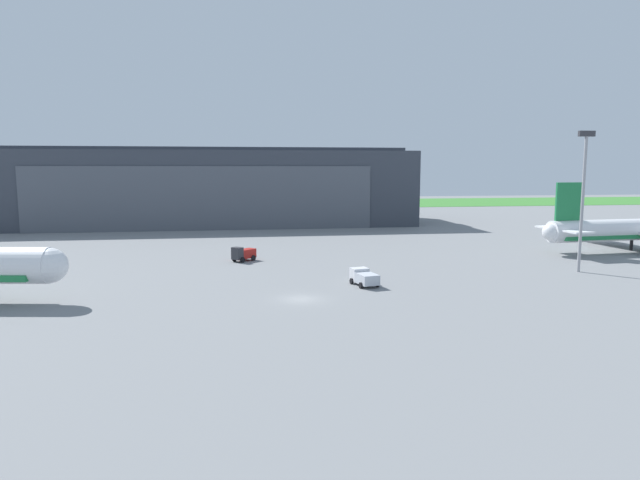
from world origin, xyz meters
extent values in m
plane|color=slate|center=(0.00, 0.00, 0.00)|extent=(440.00, 440.00, 0.00)
cube|color=#3B8032|center=(0.00, 169.16, 0.04)|extent=(440.00, 56.00, 0.08)
cube|color=#383D47|center=(-15.51, 90.12, 9.61)|extent=(108.17, 34.47, 19.22)
cube|color=#4C515B|center=(-15.51, 72.73, 7.69)|extent=(82.21, 0.30, 15.37)
cube|color=#383D47|center=(-15.51, 90.12, 19.82)|extent=(108.17, 8.27, 1.20)
sphere|color=white|center=(-27.50, 1.73, 4.35)|extent=(3.88, 3.88, 3.88)
sphere|color=white|center=(45.82, 25.09, 4.09)|extent=(2.98, 2.98, 2.98)
cube|color=#1E7A42|center=(49.00, 25.36, 9.25)|extent=(5.19, 0.83, 6.50)
cube|color=white|center=(48.44, 22.43, 4.47)|extent=(4.02, 5.63, 0.28)
cube|color=white|center=(47.96, 28.16, 4.47)|extent=(4.02, 5.63, 0.28)
cube|color=white|center=(64.14, 35.36, 3.61)|extent=(7.63, 15.79, 0.56)
cylinder|color=gray|center=(65.04, 34.21, 2.26)|extent=(3.79, 2.40, 2.10)
cylinder|color=black|center=(63.90, 28.62, 1.09)|extent=(0.56, 0.56, 2.18)
cube|color=silver|center=(8.53, 7.66, 1.20)|extent=(2.45, 2.05, 1.64)
cube|color=#B7BCC6|center=(9.04, 5.38, 1.02)|extent=(2.76, 3.45, 1.28)
cylinder|color=black|center=(9.69, 7.80, 0.38)|extent=(0.42, 0.80, 0.76)
cylinder|color=black|center=(7.42, 7.29, 0.38)|extent=(0.42, 0.80, 0.76)
cylinder|color=black|center=(10.30, 5.06, 0.38)|extent=(0.42, 0.80, 0.76)
cylinder|color=black|center=(8.03, 4.55, 0.38)|extent=(0.42, 0.80, 0.76)
cube|color=#2D2D33|center=(-7.22, 26.27, 1.42)|extent=(2.02, 2.03, 1.95)
cube|color=#AD1E19|center=(-5.76, 27.68, 1.16)|extent=(3.23, 3.19, 1.44)
cylinder|color=black|center=(-7.71, 27.09, 0.44)|extent=(0.82, 0.80, 0.88)
cylinder|color=black|center=(-6.43, 25.76, 0.44)|extent=(0.82, 0.80, 0.88)
cylinder|color=black|center=(-5.95, 28.78, 0.44)|extent=(0.82, 0.80, 0.88)
cylinder|color=black|center=(-4.67, 27.44, 0.44)|extent=(0.82, 0.80, 0.88)
cylinder|color=#99999E|center=(41.65, 10.78, 9.66)|extent=(0.44, 0.44, 19.32)
cube|color=#333338|center=(41.65, 10.78, 19.72)|extent=(2.40, 0.50, 0.80)
camera|label=1|loc=(-6.88, -61.30, 14.95)|focal=30.90mm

